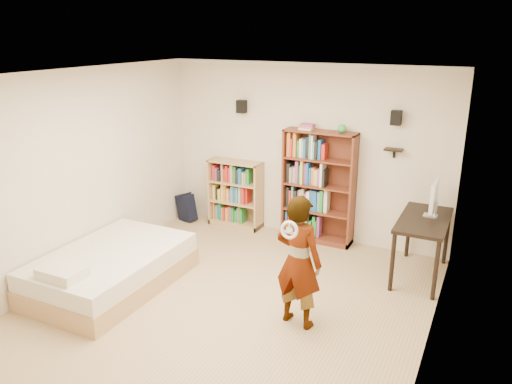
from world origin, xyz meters
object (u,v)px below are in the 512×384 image
computer_desk (421,248)px  person (298,262)px  daybed (111,265)px  low_bookshelf (236,194)px  tall_bookshelf (318,187)px

computer_desk → person: (-1.05, -1.76, 0.34)m
computer_desk → daybed: 4.04m
low_bookshelf → person: 3.06m
tall_bookshelf → person: bearing=-75.7°
low_bookshelf → computer_desk: size_ratio=0.92×
daybed → person: 2.50m
tall_bookshelf → computer_desk: tall_bookshelf is taller
low_bookshelf → person: person is taller
tall_bookshelf → computer_desk: bearing=-18.2°
low_bookshelf → tall_bookshelf: bearing=0.3°
computer_desk → tall_bookshelf: bearing=161.8°
low_bookshelf → person: size_ratio=0.74×
computer_desk → daybed: size_ratio=0.59×
low_bookshelf → computer_desk: (3.07, -0.53, -0.15)m
computer_desk → person: size_ratio=0.80×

